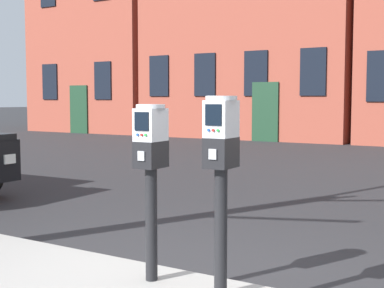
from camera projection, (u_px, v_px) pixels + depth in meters
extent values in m
cylinder|color=black|center=(151.00, 224.00, 4.10)|extent=(0.09, 0.09, 0.85)
cube|color=black|center=(151.00, 154.00, 4.06)|extent=(0.18, 0.25, 0.20)
cube|color=#A5A8AD|center=(141.00, 156.00, 3.95)|extent=(0.06, 0.01, 0.07)
cube|color=#B7BABF|center=(151.00, 125.00, 4.04)|extent=(0.18, 0.24, 0.24)
cube|color=black|center=(142.00, 121.00, 3.94)|extent=(0.12, 0.01, 0.14)
cylinder|color=blue|center=(137.00, 135.00, 3.96)|extent=(0.02, 0.01, 0.02)
cylinder|color=red|center=(141.00, 135.00, 3.94)|extent=(0.02, 0.01, 0.02)
cylinder|color=green|center=(145.00, 135.00, 3.93)|extent=(0.02, 0.01, 0.02)
cylinder|color=#B7BABF|center=(151.00, 106.00, 4.03)|extent=(0.23, 0.23, 0.03)
cylinder|color=black|center=(221.00, 232.00, 3.79)|extent=(0.09, 0.09, 0.89)
cube|color=black|center=(221.00, 153.00, 3.74)|extent=(0.18, 0.25, 0.21)
cube|color=#A5A8AD|center=(213.00, 154.00, 3.63)|extent=(0.06, 0.01, 0.07)
cube|color=#B7BABF|center=(221.00, 119.00, 3.72)|extent=(0.18, 0.24, 0.25)
cube|color=black|center=(213.00, 115.00, 3.62)|extent=(0.12, 0.01, 0.14)
cylinder|color=blue|center=(208.00, 130.00, 3.64)|extent=(0.02, 0.01, 0.02)
cylinder|color=red|center=(213.00, 130.00, 3.63)|extent=(0.02, 0.01, 0.02)
cylinder|color=green|center=(218.00, 130.00, 3.61)|extent=(0.02, 0.01, 0.02)
cylinder|color=#B7BABF|center=(221.00, 98.00, 3.71)|extent=(0.23, 0.23, 0.03)
cube|color=white|center=(10.00, 159.00, 8.08)|extent=(0.05, 0.20, 0.14)
cube|color=brown|center=(121.00, 1.00, 26.47)|extent=(6.32, 6.36, 12.46)
cube|color=black|center=(50.00, 82.00, 24.92)|extent=(0.90, 0.06, 1.60)
cube|color=black|center=(103.00, 81.00, 23.25)|extent=(0.90, 0.06, 1.60)
cube|color=#193823|center=(79.00, 109.00, 24.09)|extent=(1.00, 0.07, 2.10)
cube|color=black|center=(159.00, 76.00, 21.69)|extent=(0.90, 0.06, 1.60)
cube|color=black|center=(205.00, 75.00, 20.57)|extent=(0.90, 0.06, 1.60)
cube|color=black|center=(256.00, 73.00, 19.46)|extent=(0.90, 0.06, 1.60)
cube|color=black|center=(313.00, 72.00, 18.34)|extent=(0.90, 0.06, 1.60)
cube|color=#193823|center=(265.00, 112.00, 19.37)|extent=(1.00, 0.07, 2.10)
cube|color=black|center=(381.00, 76.00, 17.18)|extent=(0.90, 0.06, 1.60)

